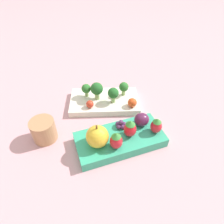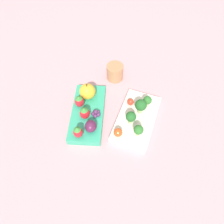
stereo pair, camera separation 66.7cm
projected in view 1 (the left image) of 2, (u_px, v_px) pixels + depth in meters
The scene contains 16 objects.
ground_plane at pixel (110, 123), 0.59m from camera, with size 4.00×4.00×0.00m, color #C6939E.
bento_box_savoury at pixel (106, 101), 0.64m from camera, with size 0.23×0.15×0.02m.
bento_box_fruit at pixel (120, 139), 0.52m from camera, with size 0.24×0.14×0.03m.
broccoli_floret_0 at pixel (113, 94), 0.60m from camera, with size 0.03×0.03×0.05m.
broccoli_floret_1 at pixel (124, 87), 0.63m from camera, with size 0.03×0.03×0.05m.
broccoli_floret_2 at pixel (97, 89), 0.61m from camera, with size 0.04×0.04×0.06m.
broccoli_floret_3 at pixel (86, 89), 0.63m from camera, with size 0.03×0.03×0.04m.
cherry_tomato_0 at pixel (132, 103), 0.60m from camera, with size 0.03×0.03×0.03m.
cherry_tomato_1 at pixel (90, 104), 0.60m from camera, with size 0.02×0.02×0.02m.
apple at pixel (97, 136), 0.48m from camera, with size 0.06×0.06×0.07m.
strawberry_0 at pixel (130, 129), 0.50m from camera, with size 0.03×0.03×0.05m.
strawberry_1 at pixel (116, 141), 0.47m from camera, with size 0.03×0.03×0.05m.
strawberry_2 at pixel (156, 126), 0.51m from camera, with size 0.03×0.03×0.05m.
plum at pixel (142, 120), 0.53m from camera, with size 0.04×0.04×0.04m.
grape_cluster at pixel (121, 125), 0.53m from camera, with size 0.03×0.03×0.02m.
drinking_cup at pixel (44, 130), 0.52m from camera, with size 0.06×0.06×0.06m.
Camera 1 is at (-0.07, -0.40, 0.42)m, focal length 32.00 mm.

